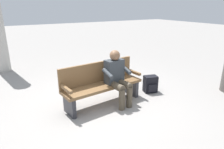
% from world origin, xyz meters
% --- Properties ---
extents(ground_plane, '(40.00, 40.00, 0.00)m').
position_xyz_m(ground_plane, '(0.00, 0.00, 0.00)').
color(ground_plane, gray).
extents(bench_near, '(1.84, 0.65, 0.90)m').
position_xyz_m(bench_near, '(0.01, -0.07, 0.46)').
color(bench_near, brown).
rests_on(bench_near, ground).
extents(person_seated, '(0.60, 0.60, 1.18)m').
position_xyz_m(person_seated, '(-0.27, 0.14, 0.63)').
color(person_seated, '#33383D').
rests_on(person_seated, ground).
extents(backpack, '(0.36, 0.32, 0.41)m').
position_xyz_m(backpack, '(-1.31, 0.03, 0.20)').
color(backpack, black).
rests_on(backpack, ground).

